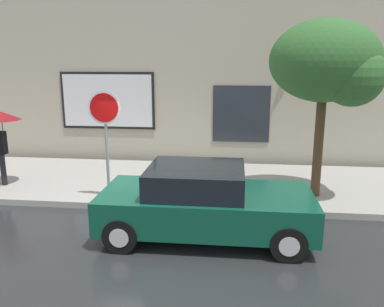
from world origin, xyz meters
TOP-DOWN VIEW (x-y plane):
  - ground_plane at (0.00, 0.00)m, footprint 60.00×60.00m
  - sidewalk at (0.00, 3.00)m, footprint 20.00×4.00m
  - building_facade at (-0.02, 5.50)m, footprint 20.00×0.67m
  - parked_car at (1.27, -0.14)m, footprint 4.05×1.92m
  - fire_hydrant at (0.66, 2.07)m, footprint 0.30×0.44m
  - pedestrian_with_umbrella at (-4.19, 2.06)m, footprint 0.95×0.95m
  - street_tree at (3.92, 2.07)m, footprint 2.50×2.13m
  - stop_sign at (-1.13, 1.33)m, footprint 0.76×0.10m

SIDE VIEW (x-z plane):
  - ground_plane at x=0.00m, z-range 0.00..0.00m
  - sidewalk at x=0.00m, z-range 0.00..0.15m
  - fire_hydrant at x=0.66m, z-range 0.14..0.96m
  - parked_car at x=1.27m, z-range -0.01..1.39m
  - pedestrian_with_umbrella at x=-4.19m, z-range 0.71..2.66m
  - stop_sign at x=-1.13m, z-range 0.68..3.24m
  - street_tree at x=3.92m, z-range 1.20..5.36m
  - building_facade at x=-0.02m, z-range -0.02..6.98m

